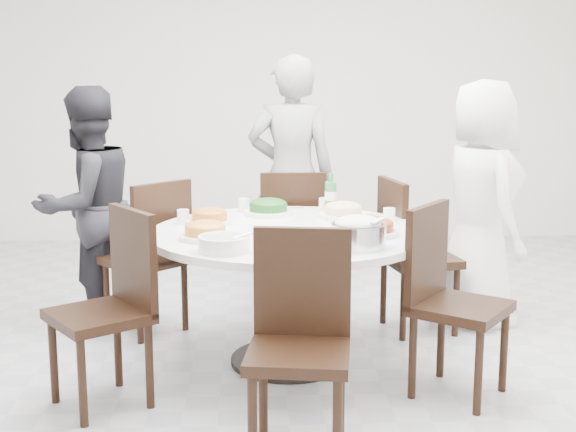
{
  "coord_description": "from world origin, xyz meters",
  "views": [
    {
      "loc": [
        -0.33,
        -4.44,
        1.64
      ],
      "look_at": [
        -0.14,
        -0.16,
        0.82
      ],
      "focal_mm": 50.0,
      "sensor_mm": 36.0,
      "label": 1
    }
  ],
  "objects_px": {
    "chair_s": "(298,349)",
    "beverage_bottle": "(331,193)",
    "dining_table": "(288,297)",
    "chair_ne": "(420,255)",
    "chair_se": "(461,303)",
    "diner_left": "(87,207)",
    "chair_nw": "(144,256)",
    "diner_middle": "(291,176)",
    "soup_bowl": "(224,244)",
    "chair_n": "(292,239)",
    "diner_right": "(481,203)",
    "rice_bowl": "(358,235)",
    "chair_sw": "(99,311)"
  },
  "relations": [
    {
      "from": "chair_nw",
      "to": "diner_left",
      "type": "distance_m",
      "value": 0.5
    },
    {
      "from": "chair_s",
      "to": "chair_n",
      "type": "bearing_deg",
      "value": 96.07
    },
    {
      "from": "diner_middle",
      "to": "chair_sw",
      "type": "bearing_deg",
      "value": 64.68
    },
    {
      "from": "chair_sw",
      "to": "chair_se",
      "type": "height_order",
      "value": "same"
    },
    {
      "from": "rice_bowl",
      "to": "soup_bowl",
      "type": "height_order",
      "value": "rice_bowl"
    },
    {
      "from": "diner_middle",
      "to": "diner_left",
      "type": "distance_m",
      "value": 1.47
    },
    {
      "from": "chair_n",
      "to": "diner_middle",
      "type": "relative_size",
      "value": 0.56
    },
    {
      "from": "chair_sw",
      "to": "rice_bowl",
      "type": "bearing_deg",
      "value": 60.02
    },
    {
      "from": "dining_table",
      "to": "chair_nw",
      "type": "relative_size",
      "value": 1.58
    },
    {
      "from": "chair_sw",
      "to": "diner_right",
      "type": "height_order",
      "value": "diner_right"
    },
    {
      "from": "chair_nw",
      "to": "diner_middle",
      "type": "height_order",
      "value": "diner_middle"
    },
    {
      "from": "chair_ne",
      "to": "diner_right",
      "type": "distance_m",
      "value": 0.52
    },
    {
      "from": "chair_s",
      "to": "diner_right",
      "type": "relative_size",
      "value": 0.62
    },
    {
      "from": "chair_sw",
      "to": "diner_middle",
      "type": "bearing_deg",
      "value": 117.32
    },
    {
      "from": "diner_left",
      "to": "chair_sw",
      "type": "bearing_deg",
      "value": 55.14
    },
    {
      "from": "diner_left",
      "to": "rice_bowl",
      "type": "height_order",
      "value": "diner_left"
    },
    {
      "from": "chair_n",
      "to": "dining_table",
      "type": "bearing_deg",
      "value": 86.62
    },
    {
      "from": "diner_right",
      "to": "rice_bowl",
      "type": "distance_m",
      "value": 1.42
    },
    {
      "from": "chair_se",
      "to": "rice_bowl",
      "type": "distance_m",
      "value": 0.61
    },
    {
      "from": "chair_nw",
      "to": "chair_s",
      "type": "height_order",
      "value": "same"
    },
    {
      "from": "diner_middle",
      "to": "chair_ne",
      "type": "bearing_deg",
      "value": 132.22
    },
    {
      "from": "diner_left",
      "to": "chair_n",
      "type": "bearing_deg",
      "value": 143.56
    },
    {
      "from": "chair_sw",
      "to": "diner_left",
      "type": "xyz_separation_m",
      "value": [
        -0.3,
        1.29,
        0.28
      ]
    },
    {
      "from": "dining_table",
      "to": "diner_middle",
      "type": "xyz_separation_m",
      "value": [
        0.08,
        1.42,
        0.47
      ]
    },
    {
      "from": "chair_ne",
      "to": "beverage_bottle",
      "type": "xyz_separation_m",
      "value": [
        -0.56,
        -0.02,
        0.4
      ]
    },
    {
      "from": "diner_middle",
      "to": "soup_bowl",
      "type": "distance_m",
      "value": 1.94
    },
    {
      "from": "chair_se",
      "to": "beverage_bottle",
      "type": "height_order",
      "value": "beverage_bottle"
    },
    {
      "from": "chair_n",
      "to": "chair_s",
      "type": "xyz_separation_m",
      "value": [
        -0.07,
        -2.11,
        0.0
      ]
    },
    {
      "from": "chair_se",
      "to": "rice_bowl",
      "type": "xyz_separation_m",
      "value": [
        -0.51,
        0.06,
        0.33
      ]
    },
    {
      "from": "chair_ne",
      "to": "chair_n",
      "type": "bearing_deg",
      "value": 45.7
    },
    {
      "from": "diner_middle",
      "to": "soup_bowl",
      "type": "height_order",
      "value": "diner_middle"
    },
    {
      "from": "dining_table",
      "to": "chair_ne",
      "type": "relative_size",
      "value": 1.58
    },
    {
      "from": "soup_bowl",
      "to": "dining_table",
      "type": "bearing_deg",
      "value": 55.21
    },
    {
      "from": "chair_ne",
      "to": "chair_s",
      "type": "relative_size",
      "value": 1.0
    },
    {
      "from": "diner_left",
      "to": "rice_bowl",
      "type": "xyz_separation_m",
      "value": [
        1.55,
        -1.17,
        0.06
      ]
    },
    {
      "from": "dining_table",
      "to": "chair_ne",
      "type": "height_order",
      "value": "chair_ne"
    },
    {
      "from": "chair_s",
      "to": "beverage_bottle",
      "type": "bearing_deg",
      "value": 88.0
    },
    {
      "from": "dining_table",
      "to": "chair_nw",
      "type": "xyz_separation_m",
      "value": [
        -0.86,
        0.59,
        0.1
      ]
    },
    {
      "from": "chair_se",
      "to": "diner_left",
      "type": "distance_m",
      "value": 2.42
    },
    {
      "from": "chair_nw",
      "to": "chair_sw",
      "type": "bearing_deg",
      "value": 42.75
    },
    {
      "from": "chair_sw",
      "to": "dining_table",
      "type": "bearing_deg",
      "value": 84.29
    },
    {
      "from": "chair_se",
      "to": "chair_sw",
      "type": "bearing_deg",
      "value": 128.72
    },
    {
      "from": "rice_bowl",
      "to": "chair_sw",
      "type": "bearing_deg",
      "value": -174.82
    },
    {
      "from": "diner_right",
      "to": "diner_left",
      "type": "relative_size",
      "value": 1.03
    },
    {
      "from": "chair_ne",
      "to": "chair_nw",
      "type": "relative_size",
      "value": 1.0
    },
    {
      "from": "dining_table",
      "to": "beverage_bottle",
      "type": "xyz_separation_m",
      "value": [
        0.28,
        0.51,
        0.5
      ]
    },
    {
      "from": "diner_middle",
      "to": "diner_right",
      "type": "bearing_deg",
      "value": 149.16
    },
    {
      "from": "diner_left",
      "to": "diner_right",
      "type": "bearing_deg",
      "value": 129.84
    },
    {
      "from": "chair_nw",
      "to": "diner_right",
      "type": "bearing_deg",
      "value": 138.7
    },
    {
      "from": "chair_n",
      "to": "soup_bowl",
      "type": "xyz_separation_m",
      "value": [
        -0.4,
        -1.51,
        0.31
      ]
    }
  ]
}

